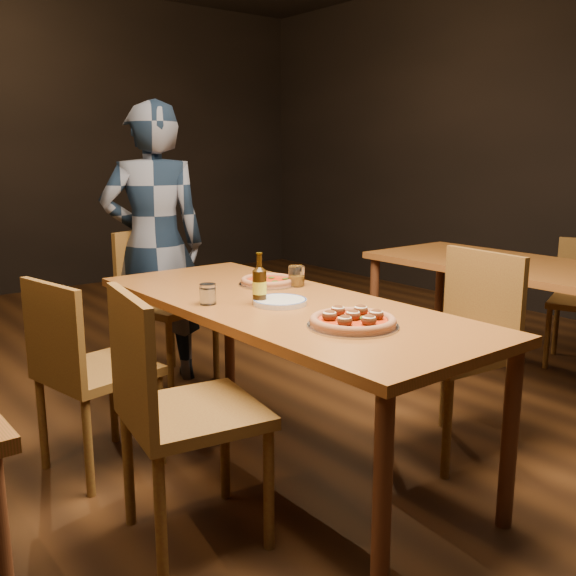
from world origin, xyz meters
TOP-DOWN VIEW (x-y plane):
  - ground at (0.00, 0.00)m, footprint 9.00×9.00m
  - room_shell at (0.00, 0.00)m, footprint 9.00×9.00m
  - table_main at (0.00, 0.00)m, footprint 0.80×2.00m
  - table_right at (1.70, -0.20)m, footprint 0.80×2.00m
  - chair_main_nw at (-0.60, -0.27)m, footprint 0.53×0.53m
  - chair_main_sw at (-0.66, 0.46)m, footprint 0.50×0.50m
  - chair_main_e at (0.67, -0.39)m, footprint 0.50×0.50m
  - chair_end at (0.12, 1.25)m, footprint 0.56×0.56m
  - pizza_meatball at (-0.04, -0.49)m, footprint 0.35×0.35m
  - pizza_margherita at (0.18, 0.33)m, footprint 0.29×0.29m
  - plate_stack at (-0.03, -0.03)m, footprint 0.23×0.23m
  - beer_bottle at (-0.10, 0.02)m, footprint 0.06×0.06m
  - water_glass at (-0.27, 0.16)m, footprint 0.07×0.07m
  - amber_glass at (0.27, 0.22)m, footprint 0.08×0.08m
  - diner at (0.08, 1.34)m, footprint 0.72×0.60m

SIDE VIEW (x-z plane):
  - ground at x=0.00m, z-range 0.00..0.00m
  - chair_main_sw at x=-0.66m, z-range 0.00..0.91m
  - chair_end at x=0.12m, z-range 0.00..0.97m
  - chair_main_nw at x=-0.60m, z-range 0.00..0.98m
  - chair_main_e at x=0.67m, z-range 0.00..0.98m
  - table_main at x=0.00m, z-range 0.30..1.05m
  - table_right at x=1.70m, z-range 0.30..1.05m
  - plate_stack at x=-0.03m, z-range 0.75..0.77m
  - pizza_margherita at x=0.18m, z-range 0.75..0.79m
  - pizza_meatball at x=-0.04m, z-range 0.74..0.81m
  - water_glass at x=-0.27m, z-range 0.75..0.84m
  - amber_glass at x=0.27m, z-range 0.75..0.85m
  - beer_bottle at x=-0.10m, z-range 0.72..0.94m
  - diner at x=0.08m, z-range 0.00..1.68m
  - room_shell at x=0.00m, z-range -2.64..6.36m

